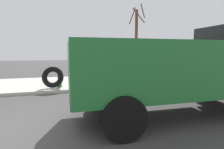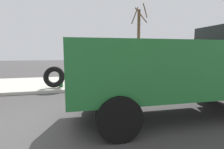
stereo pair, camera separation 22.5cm
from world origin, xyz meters
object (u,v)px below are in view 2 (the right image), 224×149
fire_hydrant (61,79)px  dump_truck_green (183,67)px  loose_tire (54,77)px  bare_tree (139,41)px

fire_hydrant → dump_truck_green: (4.03, -5.13, 1.04)m
fire_hydrant → loose_tire: size_ratio=0.69×
dump_truck_green → fire_hydrant: bearing=128.2°
bare_tree → loose_tire: bearing=-152.6°
fire_hydrant → loose_tire: 0.42m
fire_hydrant → dump_truck_green: 6.61m
fire_hydrant → dump_truck_green: bearing=-51.8°
bare_tree → fire_hydrant: bearing=-152.7°
fire_hydrant → bare_tree: bearing=27.3°
loose_tire → dump_truck_green: (4.38, -4.95, 0.87)m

